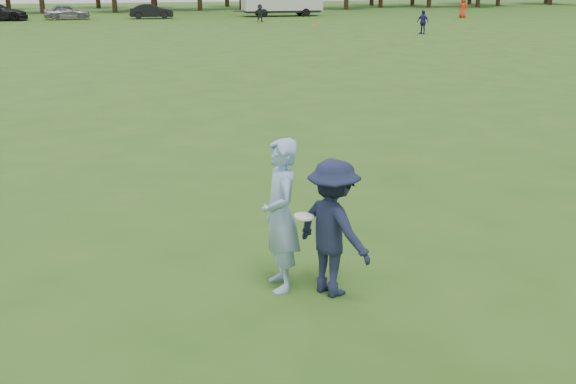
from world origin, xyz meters
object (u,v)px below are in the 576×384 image
Objects in this scene: player_far_c at (463,8)px; car_e at (67,12)px; car_f at (151,11)px; thrower at (281,216)px; field_cone at (314,24)px; player_far_b at (423,22)px; defender at (333,228)px; player_far_d at (260,13)px.

car_e is at bearing 40.53° from player_far_c.
car_f is (-29.72, 6.45, -0.29)m from player_far_c.
thrower is 7.04× the size of field_cone.
thrower is 60.91m from car_e.
player_far_b is 28.76m from car_f.
thrower is 0.50× the size of car_e.
player_far_b reaches higher than car_f.
car_e is 7.83m from car_f.
car_f reaches higher than field_cone.
car_e is (-6.48, 60.95, -0.22)m from defender.
thrower is 62.26m from player_far_c.
thrower is at bearing 179.41° from car_f.
player_far_d is 0.38× the size of car_f.
thrower is at bearing 110.55° from player_far_c.
player_far_d is (11.16, 52.86, -0.27)m from thrower.
defender is 0.45× the size of car_e.
car_f is at bearing 134.05° from field_cone.
car_e is (-25.62, 23.16, -0.12)m from player_far_b.
player_far_c reaches higher than car_e.
defender is 49.41m from field_cone.
player_far_d is (-8.62, 15.40, -0.06)m from player_far_b.
car_e is (-37.53, 7.03, -0.26)m from player_far_c.
defender is 62.23m from player_far_c.
player_far_d is (10.52, 53.19, -0.16)m from defender.
car_e is (-17.00, 7.76, -0.07)m from player_far_d.
player_far_c reaches higher than player_far_b.
car_e is at bearing 146.36° from field_cone.
player_far_c is at bearing -100.95° from car_f.
defender is 0.45× the size of car_f.
car_f is at bearing 139.02° from player_far_d.
player_far_b reaches higher than car_e.
thrower reaches higher than defender.
player_far_b is at bearing -134.61° from car_e.
defender is 42.37m from player_far_b.
defender is 1.12× the size of player_far_b.
player_far_c is 30.41m from car_f.
defender reaches higher than player_far_d.
player_far_d reaches higher than car_f.
field_cone is (-5.28, 9.63, -0.69)m from player_far_b.
thrower is 0.51× the size of car_f.
car_e is at bearing -160.47° from player_far_b.
field_cone is at bearing -43.88° from defender.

